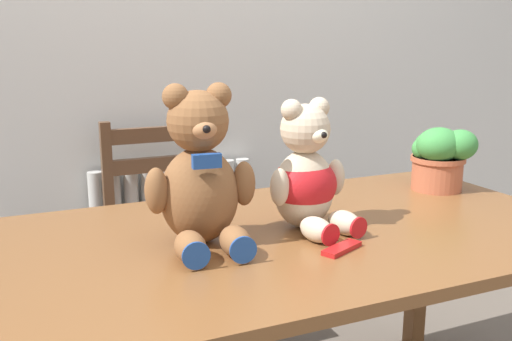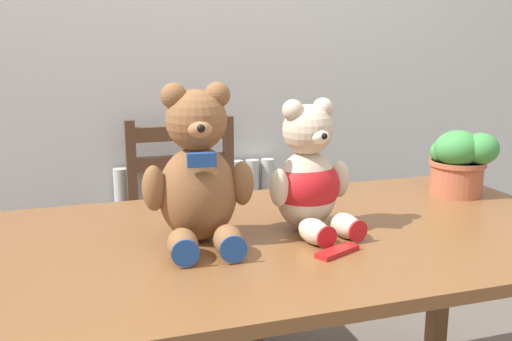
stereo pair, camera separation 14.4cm
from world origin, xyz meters
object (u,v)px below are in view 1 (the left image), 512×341
object	(u,v)px
teddy_bear_left	(200,177)
teddy_bear_right	(306,177)
chocolate_bar	(342,248)
potted_plant	(439,156)
wooden_chair_behind	(169,230)

from	to	relation	value
teddy_bear_left	teddy_bear_right	size ratio (longest dim) A/B	1.14
chocolate_bar	potted_plant	bearing A→B (deg)	30.93
wooden_chair_behind	teddy_bear_right	xyz separation A→B (m)	(0.16, -0.82, 0.38)
teddy_bear_right	potted_plant	world-z (taller)	teddy_bear_right
wooden_chair_behind	teddy_bear_left	world-z (taller)	teddy_bear_left
teddy_bear_right	chocolate_bar	xyz separation A→B (m)	(-0.00, -0.19, -0.13)
wooden_chair_behind	chocolate_bar	world-z (taller)	wooden_chair_behind
wooden_chair_behind	potted_plant	bearing A→B (deg)	139.31
wooden_chair_behind	teddy_bear_left	distance (m)	0.93
potted_plant	chocolate_bar	xyz separation A→B (m)	(-0.60, -0.36, -0.11)
chocolate_bar	teddy_bear_right	bearing A→B (deg)	88.70
wooden_chair_behind	teddy_bear_left	bearing A→B (deg)	80.76
teddy_bear_left	potted_plant	distance (m)	0.91
teddy_bear_right	potted_plant	bearing A→B (deg)	-175.12
wooden_chair_behind	teddy_bear_left	xyz separation A→B (m)	(-0.13, -0.83, 0.41)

